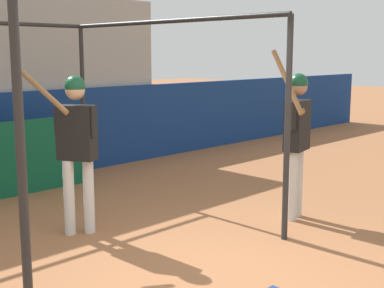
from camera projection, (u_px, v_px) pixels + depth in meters
name	position (u px, v px, depth m)	size (l,w,h in m)	color
ground_plane	(213.00, 286.00, 4.99)	(60.00, 60.00, 0.00)	#935B38
batting_cage	(16.00, 126.00, 7.14)	(3.32, 4.11, 2.61)	#282828
player_batter	(76.00, 138.00, 6.26)	(0.72, 0.72, 2.01)	silver
player_waiting	(297.00, 131.00, 6.86)	(0.70, 0.57, 2.19)	silver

